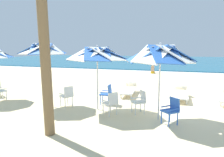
{
  "coord_description": "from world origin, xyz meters",
  "views": [
    {
      "loc": [
        -0.12,
        -9.89,
        2.47
      ],
      "look_at": [
        -3.19,
        -0.39,
        1.0
      ],
      "focal_mm": 34.08,
      "sensor_mm": 36.0,
      "label": 1
    }
  ],
  "objects_px": {
    "plastic_chair_2": "(111,102)",
    "beachgoer_seated": "(153,70)",
    "beach_umbrella_0": "(160,55)",
    "sun_lounger_1": "(181,93)",
    "beach_umbrella_1": "(97,54)",
    "plastic_chair_1": "(140,100)",
    "plastic_chair_0": "(171,109)",
    "plastic_chair_3": "(107,93)",
    "plastic_chair_4": "(67,95)",
    "beach_umbrella_2": "(43,50)",
    "sun_lounger_2": "(129,89)"
  },
  "relations": [
    {
      "from": "plastic_chair_1",
      "to": "sun_lounger_2",
      "type": "bearing_deg",
      "value": 110.95
    },
    {
      "from": "beach_umbrella_0",
      "to": "plastic_chair_0",
      "type": "relative_size",
      "value": 3.04
    },
    {
      "from": "beach_umbrella_2",
      "to": "plastic_chair_1",
      "type": "bearing_deg",
      "value": 0.89
    },
    {
      "from": "plastic_chair_0",
      "to": "plastic_chair_1",
      "type": "relative_size",
      "value": 1.0
    },
    {
      "from": "sun_lounger_1",
      "to": "sun_lounger_2",
      "type": "bearing_deg",
      "value": 175.73
    },
    {
      "from": "beach_umbrella_2",
      "to": "plastic_chair_4",
      "type": "distance_m",
      "value": 2.15
    },
    {
      "from": "plastic_chair_1",
      "to": "beachgoer_seated",
      "type": "bearing_deg",
      "value": 94.94
    },
    {
      "from": "plastic_chair_1",
      "to": "plastic_chair_0",
      "type": "bearing_deg",
      "value": -34.38
    },
    {
      "from": "plastic_chair_3",
      "to": "sun_lounger_1",
      "type": "relative_size",
      "value": 0.4
    },
    {
      "from": "beach_umbrella_0",
      "to": "beach_umbrella_1",
      "type": "height_order",
      "value": "beach_umbrella_0"
    },
    {
      "from": "plastic_chair_1",
      "to": "sun_lounger_1",
      "type": "xyz_separation_m",
      "value": [
        1.46,
        2.77,
        -0.22
      ]
    },
    {
      "from": "plastic_chair_1",
      "to": "plastic_chair_2",
      "type": "xyz_separation_m",
      "value": [
        -0.95,
        -0.56,
        0.0
      ]
    },
    {
      "from": "beach_umbrella_1",
      "to": "beachgoer_seated",
      "type": "height_order",
      "value": "beach_umbrella_1"
    },
    {
      "from": "plastic_chair_1",
      "to": "plastic_chair_4",
      "type": "height_order",
      "value": "same"
    },
    {
      "from": "plastic_chair_1",
      "to": "beach_umbrella_1",
      "type": "xyz_separation_m",
      "value": [
        -1.68,
        -0.03,
        1.71
      ]
    },
    {
      "from": "plastic_chair_0",
      "to": "plastic_chair_2",
      "type": "height_order",
      "value": "same"
    },
    {
      "from": "plastic_chair_0",
      "to": "beach_umbrella_2",
      "type": "distance_m",
      "value": 5.65
    },
    {
      "from": "plastic_chair_0",
      "to": "plastic_chair_4",
      "type": "relative_size",
      "value": 1.0
    },
    {
      "from": "sun_lounger_1",
      "to": "sun_lounger_2",
      "type": "xyz_separation_m",
      "value": [
        -2.59,
        0.19,
        0.0
      ]
    },
    {
      "from": "beach_umbrella_0",
      "to": "plastic_chair_0",
      "type": "bearing_deg",
      "value": -38.51
    },
    {
      "from": "beach_umbrella_1",
      "to": "beach_umbrella_2",
      "type": "height_order",
      "value": "beach_umbrella_2"
    },
    {
      "from": "plastic_chair_2",
      "to": "beach_umbrella_2",
      "type": "relative_size",
      "value": 0.32
    },
    {
      "from": "beach_umbrella_0",
      "to": "plastic_chair_1",
      "type": "relative_size",
      "value": 3.04
    },
    {
      "from": "beach_umbrella_0",
      "to": "plastic_chair_2",
      "type": "relative_size",
      "value": 3.04
    },
    {
      "from": "plastic_chair_1",
      "to": "beach_umbrella_2",
      "type": "bearing_deg",
      "value": -179.11
    },
    {
      "from": "beach_umbrella_2",
      "to": "beach_umbrella_0",
      "type": "bearing_deg",
      "value": -4.61
    },
    {
      "from": "beach_umbrella_2",
      "to": "plastic_chair_4",
      "type": "xyz_separation_m",
      "value": [
        1.05,
        0.04,
        -1.88
      ]
    },
    {
      "from": "plastic_chair_0",
      "to": "plastic_chair_2",
      "type": "bearing_deg",
      "value": 173.32
    },
    {
      "from": "plastic_chair_2",
      "to": "beachgoer_seated",
      "type": "height_order",
      "value": "beachgoer_seated"
    },
    {
      "from": "beach_umbrella_2",
      "to": "sun_lounger_1",
      "type": "distance_m",
      "value": 6.58
    },
    {
      "from": "plastic_chair_3",
      "to": "beachgoer_seated",
      "type": "height_order",
      "value": "beachgoer_seated"
    },
    {
      "from": "beach_umbrella_0",
      "to": "plastic_chair_2",
      "type": "distance_m",
      "value": 2.42
    },
    {
      "from": "plastic_chair_1",
      "to": "plastic_chair_2",
      "type": "distance_m",
      "value": 1.1
    },
    {
      "from": "plastic_chair_4",
      "to": "beachgoer_seated",
      "type": "bearing_deg",
      "value": 81.37
    },
    {
      "from": "beach_umbrella_0",
      "to": "beach_umbrella_1",
      "type": "relative_size",
      "value": 1.03
    },
    {
      "from": "plastic_chair_4",
      "to": "beach_umbrella_0",
      "type": "bearing_deg",
      "value": -6.53
    },
    {
      "from": "plastic_chair_4",
      "to": "beach_umbrella_1",
      "type": "bearing_deg",
      "value": -0.33
    },
    {
      "from": "plastic_chair_3",
      "to": "plastic_chair_4",
      "type": "bearing_deg",
      "value": -148.36
    },
    {
      "from": "plastic_chair_0",
      "to": "beach_umbrella_1",
      "type": "relative_size",
      "value": 0.34
    },
    {
      "from": "sun_lounger_1",
      "to": "beachgoer_seated",
      "type": "height_order",
      "value": "beachgoer_seated"
    },
    {
      "from": "sun_lounger_2",
      "to": "beach_umbrella_0",
      "type": "bearing_deg",
      "value": -61.31
    },
    {
      "from": "beach_umbrella_1",
      "to": "beach_umbrella_2",
      "type": "distance_m",
      "value": 2.43
    },
    {
      "from": "beach_umbrella_1",
      "to": "plastic_chair_1",
      "type": "bearing_deg",
      "value": 0.96
    },
    {
      "from": "plastic_chair_0",
      "to": "sun_lounger_2",
      "type": "xyz_separation_m",
      "value": [
        -2.31,
        3.77,
        -0.22
      ]
    },
    {
      "from": "beach_umbrella_0",
      "to": "sun_lounger_1",
      "type": "height_order",
      "value": "beach_umbrella_0"
    },
    {
      "from": "beach_umbrella_1",
      "to": "plastic_chair_0",
      "type": "bearing_deg",
      "value": -15.18
    },
    {
      "from": "beach_umbrella_0",
      "to": "plastic_chair_0",
      "type": "height_order",
      "value": "beach_umbrella_0"
    },
    {
      "from": "plastic_chair_1",
      "to": "plastic_chair_3",
      "type": "relative_size",
      "value": 1.0
    },
    {
      "from": "plastic_chair_3",
      "to": "beach_umbrella_2",
      "type": "distance_m",
      "value": 3.26
    },
    {
      "from": "plastic_chair_0",
      "to": "beach_umbrella_1",
      "type": "bearing_deg",
      "value": 164.82
    }
  ]
}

